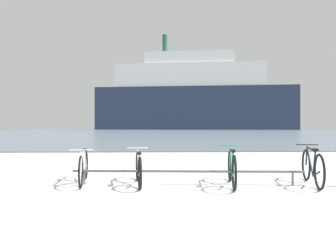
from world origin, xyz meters
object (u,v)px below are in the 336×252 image
bicycle_2 (232,168)px  ferry_ship (192,97)px  bicycle_1 (139,169)px  bicycle_0 (84,167)px  bicycle_3 (312,167)px

bicycle_2 → ferry_ship: ferry_ship is taller
bicycle_1 → bicycle_0: bearing=170.8°
bicycle_1 → ferry_ship: 86.75m
bicycle_0 → bicycle_1: size_ratio=1.05×
bicycle_2 → bicycle_3: 1.68m
bicycle_2 → bicycle_3: size_ratio=0.99×
bicycle_1 → bicycle_3: 3.59m
bicycle_1 → bicycle_2: size_ratio=0.96×
bicycle_1 → ferry_ship: size_ratio=0.03×
bicycle_0 → bicycle_2: bearing=-6.3°
bicycle_0 → bicycle_2: size_ratio=1.01×
bicycle_0 → ferry_ship: ferry_ship is taller
bicycle_2 → ferry_ship: (8.38, 85.77, 9.38)m
bicycle_1 → bicycle_3: size_ratio=0.96×
bicycle_0 → bicycle_1: (1.18, -0.19, -0.01)m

